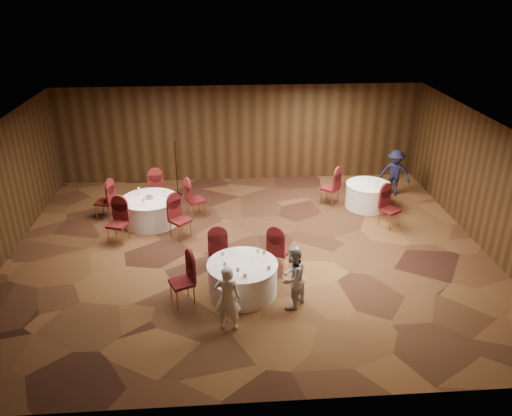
{
  "coord_description": "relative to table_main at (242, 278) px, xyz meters",
  "views": [
    {
      "loc": [
        -0.6,
        -11.06,
        6.39
      ],
      "look_at": [
        0.2,
        0.2,
        1.1
      ],
      "focal_mm": 35.0,
      "sensor_mm": 36.0,
      "label": 1
    }
  ],
  "objects": [
    {
      "name": "table_main",
      "position": [
        0.0,
        0.0,
        0.0
      ],
      "size": [
        1.54,
        1.54,
        0.74
      ],
      "color": "silver",
      "rests_on": "ground"
    },
    {
      "name": "tabletop_left",
      "position": [
        -2.42,
        3.65,
        0.45
      ],
      "size": [
        0.82,
        0.85,
        0.22
      ],
      "color": "silver",
      "rests_on": "table_left"
    },
    {
      "name": "room_shell",
      "position": [
        0.24,
        1.85,
        1.59
      ],
      "size": [
        12.0,
        12.0,
        12.0
      ],
      "color": "silver",
      "rests_on": "ground"
    },
    {
      "name": "table_left",
      "position": [
        -2.42,
        3.65,
        -0.0
      ],
      "size": [
        1.59,
        1.59,
        0.74
      ],
      "color": "silver",
      "rests_on": "ground"
    },
    {
      "name": "woman_a",
      "position": [
        -0.34,
        -1.19,
        0.33
      ],
      "size": [
        0.56,
        0.41,
        1.42
      ],
      "primitive_type": "imported",
      "rotation": [
        0.0,
        0.0,
        3.0
      ],
      "color": "silver",
      "rests_on": "ground"
    },
    {
      "name": "tabletop_right",
      "position": [
        4.13,
        4.02,
        0.52
      ],
      "size": [
        0.08,
        0.08,
        0.22
      ],
      "color": "silver",
      "rests_on": "table_right"
    },
    {
      "name": "table_right",
      "position": [
        3.97,
        4.26,
        -0.0
      ],
      "size": [
        1.33,
        1.33,
        0.74
      ],
      "color": "silver",
      "rests_on": "ground"
    },
    {
      "name": "chairs_left",
      "position": [
        -2.4,
        3.67,
        0.12
      ],
      "size": [
        3.26,
        3.01,
        1.0
      ],
      "color": "#420D0E",
      "rests_on": "ground"
    },
    {
      "name": "man_c",
      "position": [
        5.04,
        5.11,
        0.37
      ],
      "size": [
        1.11,
        0.91,
        1.49
      ],
      "primitive_type": "imported",
      "rotation": [
        0.0,
        0.0,
        5.85
      ],
      "color": "black",
      "rests_on": "ground"
    },
    {
      "name": "chairs_right",
      "position": [
        3.56,
        3.78,
        0.12
      ],
      "size": [
        2.06,
        2.38,
        1.0
      ],
      "color": "#420D0E",
      "rests_on": "ground"
    },
    {
      "name": "ground",
      "position": [
        0.24,
        1.85,
        -0.38
      ],
      "size": [
        12.0,
        12.0,
        0.0
      ],
      "primitive_type": "plane",
      "color": "black",
      "rests_on": "ground"
    },
    {
      "name": "mic_stand",
      "position": [
        -1.81,
        5.58,
        0.15
      ],
      "size": [
        0.24,
        0.24,
        1.75
      ],
      "color": "black",
      "rests_on": "ground"
    },
    {
      "name": "chairs_main",
      "position": [
        -0.3,
        0.59,
        0.12
      ],
      "size": [
        2.92,
        1.96,
        1.0
      ],
      "color": "#420D0E",
      "rests_on": "ground"
    },
    {
      "name": "woman_b",
      "position": [
        1.01,
        -0.56,
        0.34
      ],
      "size": [
        0.85,
        0.88,
        1.42
      ],
      "primitive_type": "imported",
      "rotation": [
        0.0,
        0.0,
        4.04
      ],
      "color": "#B6B6BB",
      "rests_on": "ground"
    },
    {
      "name": "tabletop_main",
      "position": [
        0.11,
        -0.09,
        0.46
      ],
      "size": [
        1.08,
        1.07,
        0.22
      ],
      "color": "silver",
      "rests_on": "table_main"
    }
  ]
}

